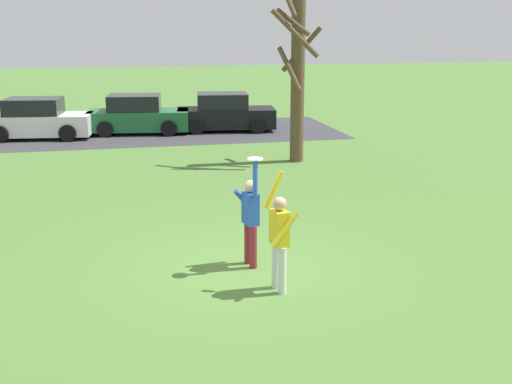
{
  "coord_description": "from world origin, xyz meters",
  "views": [
    {
      "loc": [
        -2.2,
        -10.96,
        4.4
      ],
      "look_at": [
        0.27,
        0.12,
        1.41
      ],
      "focal_mm": 44.84,
      "sensor_mm": 36.0,
      "label": 1
    }
  ],
  "objects": [
    {
      "name": "parked_car_white",
      "position": [
        -5.17,
        15.53,
        0.73
      ],
      "size": [
        4.3,
        2.44,
        1.59
      ],
      "rotation": [
        0.0,
        0.0,
        -0.13
      ],
      "color": "white",
      "rests_on": "ground_plane"
    },
    {
      "name": "parked_car_green",
      "position": [
        -1.25,
        15.9,
        0.73
      ],
      "size": [
        4.3,
        2.44,
        1.59
      ],
      "rotation": [
        0.0,
        0.0,
        -0.13
      ],
      "color": "#1E6633",
      "rests_on": "ground_plane"
    },
    {
      "name": "parked_car_black",
      "position": [
        2.41,
        15.77,
        0.73
      ],
      "size": [
        4.3,
        2.44,
        1.59
      ],
      "rotation": [
        0.0,
        0.0,
        -0.13
      ],
      "color": "black",
      "rests_on": "ground_plane"
    },
    {
      "name": "ground_plane",
      "position": [
        0.0,
        0.0,
        0.0
      ],
      "size": [
        120.0,
        120.0,
        0.0
      ],
      "primitive_type": "plane",
      "color": "#4C7533"
    },
    {
      "name": "person_defender",
      "position": [
        0.38,
        -1.17,
        0.98
      ],
      "size": [
        0.51,
        0.6,
        2.04
      ],
      "rotation": [
        0.0,
        0.0,
        1.75
      ],
      "color": "silver",
      "rests_on": "ground_plane"
    },
    {
      "name": "bare_tree_tall",
      "position": [
        3.6,
        9.02,
        2.83
      ],
      "size": [
        1.93,
        1.95,
        5.99
      ],
      "color": "brown",
      "rests_on": "ground_plane"
    },
    {
      "name": "parking_strip",
      "position": [
        -1.35,
        15.8,
        0.0
      ],
      "size": [
        16.95,
        6.4,
        0.01
      ],
      "primitive_type": "cube",
      "color": "#38383D",
      "rests_on": "ground_plane"
    },
    {
      "name": "person_catcher",
      "position": [
        0.16,
        0.08,
        0.98
      ],
      "size": [
        0.49,
        0.57,
        2.08
      ],
      "rotation": [
        0.0,
        0.0,
        -1.39
      ],
      "color": "maroon",
      "rests_on": "ground_plane"
    },
    {
      "name": "frisbee_disc",
      "position": [
        0.2,
        -0.14,
        2.09
      ],
      "size": [
        0.28,
        0.28,
        0.02
      ],
      "primitive_type": "cylinder",
      "color": "white",
      "rests_on": "person_catcher"
    }
  ]
}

